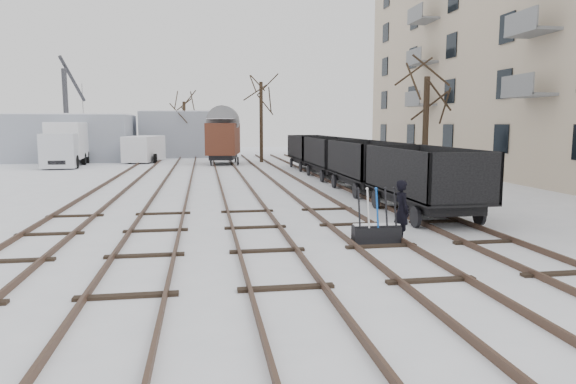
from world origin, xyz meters
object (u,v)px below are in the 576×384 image
box_van_wagon (223,138)px  crane (68,134)px  worker (402,211)px  ground_frame (376,232)px  panel_van (144,149)px  lorry (66,144)px  freight_wagon_a (423,190)px

box_van_wagon → crane: crane is taller
worker → box_van_wagon: box_van_wagon is taller
ground_frame → panel_van: 33.39m
worker → panel_van: (-10.32, 31.88, 0.31)m
ground_frame → worker: 0.94m
crane → lorry: bearing=-69.2°
panel_van → worker: bearing=-59.3°
box_van_wagon → lorry: box_van_wagon is taller
crane → worker: bearing=-55.2°
worker → lorry: lorry is taller
ground_frame → panel_van: bearing=109.0°
panel_van → crane: 7.54m
ground_frame → freight_wagon_a: 4.71m
freight_wagon_a → panel_van: (-12.51, 28.36, 0.24)m
worker → ground_frame: bearing=93.2°
lorry → crane: (-1.39, 6.50, 0.65)m
worker → box_van_wagon: size_ratio=0.33×
ground_frame → freight_wagon_a: freight_wagon_a is taller
freight_wagon_a → panel_van: freight_wagon_a is taller
box_van_wagon → lorry: 12.00m
worker → crane: bearing=21.8°
panel_van → freight_wagon_a: bearing=-53.4°
box_van_wagon → lorry: bearing=-169.7°
worker → freight_wagon_a: size_ratio=0.29×
ground_frame → crane: size_ratio=0.17×
worker → box_van_wagon: bearing=3.1°
box_van_wagon → lorry: (-12.00, -0.26, -0.39)m
freight_wagon_a → worker: bearing=-121.9°
freight_wagon_a → box_van_wagon: box_van_wagon is taller
freight_wagon_a → crane: 36.86m
crane → freight_wagon_a: bearing=-49.7°
box_van_wagon → panel_van: 7.39m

